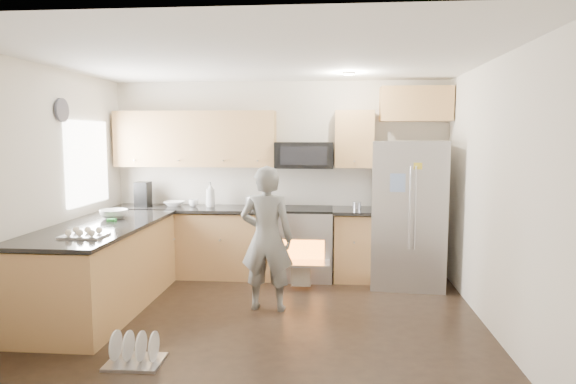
# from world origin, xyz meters

# --- Properties ---
(ground) EXTENTS (4.50, 4.50, 0.00)m
(ground) POSITION_xyz_m (0.00, 0.00, 0.00)
(ground) COLOR black
(ground) RESTS_ON ground
(room_shell) EXTENTS (4.54, 4.04, 2.62)m
(room_shell) POSITION_xyz_m (-0.04, 0.02, 1.67)
(room_shell) COLOR beige
(room_shell) RESTS_ON ground
(back_cabinet_run) EXTENTS (4.45, 0.64, 2.50)m
(back_cabinet_run) POSITION_xyz_m (-0.58, 1.75, 0.96)
(back_cabinet_run) COLOR #B18546
(back_cabinet_run) RESTS_ON ground
(peninsula) EXTENTS (0.96, 2.36, 1.02)m
(peninsula) POSITION_xyz_m (-1.75, 0.25, 0.46)
(peninsula) COLOR #B18546
(peninsula) RESTS_ON ground
(stove_range) EXTENTS (0.76, 0.97, 1.79)m
(stove_range) POSITION_xyz_m (0.35, 1.69, 0.68)
(stove_range) COLOR #B7B7BC
(stove_range) RESTS_ON ground
(refrigerator) EXTENTS (0.94, 0.76, 1.81)m
(refrigerator) POSITION_xyz_m (1.66, 1.45, 0.90)
(refrigerator) COLOR #B7B7BC
(refrigerator) RESTS_ON ground
(person) EXTENTS (0.59, 0.41, 1.56)m
(person) POSITION_xyz_m (0.03, 0.40, 0.78)
(person) COLOR gray
(person) RESTS_ON ground
(dish_rack) EXTENTS (0.45, 0.36, 0.28)m
(dish_rack) POSITION_xyz_m (-0.88, -1.03, 0.07)
(dish_rack) COLOR #B7B7BC
(dish_rack) RESTS_ON ground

